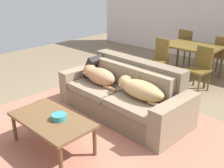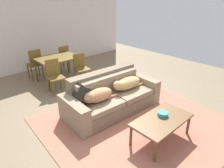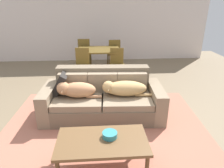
% 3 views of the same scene
% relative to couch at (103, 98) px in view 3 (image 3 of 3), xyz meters
% --- Properties ---
extents(ground_plane, '(10.00, 10.00, 0.00)m').
position_rel_couch_xyz_m(ground_plane, '(-0.15, -0.08, -0.33)').
color(ground_plane, '#7D6A50').
extents(back_partition, '(8.00, 0.12, 2.70)m').
position_rel_couch_xyz_m(back_partition, '(-0.15, 3.92, 1.02)').
color(back_partition, silver).
rests_on(back_partition, ground).
extents(area_rug, '(3.65, 3.49, 0.01)m').
position_rel_couch_xyz_m(area_rug, '(-0.00, -0.78, -0.32)').
color(area_rug, '#B56B55').
rests_on(area_rug, ground).
extents(couch, '(2.26, 1.06, 0.87)m').
position_rel_couch_xyz_m(couch, '(0.00, 0.00, 0.00)').
color(couch, '#73634E').
rests_on(couch, ground).
extents(dog_on_left_cushion, '(0.79, 0.35, 0.29)m').
position_rel_couch_xyz_m(dog_on_left_cushion, '(-0.49, -0.13, 0.25)').
color(dog_on_left_cushion, tan).
rests_on(dog_on_left_cushion, couch).
extents(dog_on_right_cushion, '(0.94, 0.37, 0.28)m').
position_rel_couch_xyz_m(dog_on_right_cushion, '(0.38, -0.12, 0.25)').
color(dog_on_right_cushion, tan).
rests_on(dog_on_right_cushion, couch).
extents(throw_pillow_by_left_arm, '(0.33, 0.43, 0.43)m').
position_rel_couch_xyz_m(throw_pillow_by_left_arm, '(-0.79, 0.09, 0.30)').
color(throw_pillow_by_left_arm, black).
rests_on(throw_pillow_by_left_arm, couch).
extents(coffee_table, '(1.14, 0.62, 0.45)m').
position_rel_couch_xyz_m(coffee_table, '(-0.05, -1.40, 0.07)').
color(coffee_table, brown).
rests_on(coffee_table, ground).
extents(bowl_on_coffee_table, '(0.19, 0.19, 0.07)m').
position_rel_couch_xyz_m(bowl_on_coffee_table, '(0.05, -1.35, 0.16)').
color(bowl_on_coffee_table, teal).
rests_on(bowl_on_coffee_table, coffee_table).
extents(dining_table, '(1.19, 0.88, 0.75)m').
position_rel_couch_xyz_m(dining_table, '(-0.04, 2.32, 0.35)').
color(dining_table, brown).
rests_on(dining_table, ground).
extents(dining_chair_near_left, '(0.45, 0.45, 0.91)m').
position_rel_couch_xyz_m(dining_chair_near_left, '(-0.49, 1.69, 0.18)').
color(dining_chair_near_left, brown).
rests_on(dining_chair_near_left, ground).
extents(dining_chair_near_right, '(0.45, 0.45, 0.87)m').
position_rel_couch_xyz_m(dining_chair_near_right, '(0.43, 1.79, 0.15)').
color(dining_chair_near_right, brown).
rests_on(dining_chair_near_right, ground).
extents(dining_chair_far_left, '(0.42, 0.42, 0.95)m').
position_rel_couch_xyz_m(dining_chair_far_left, '(-0.49, 2.94, 0.20)').
color(dining_chair_far_left, brown).
rests_on(dining_chair_far_left, ground).
extents(dining_chair_far_right, '(0.43, 0.43, 0.92)m').
position_rel_couch_xyz_m(dining_chair_far_right, '(0.45, 2.89, 0.19)').
color(dining_chair_far_right, brown).
rests_on(dining_chair_far_right, ground).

